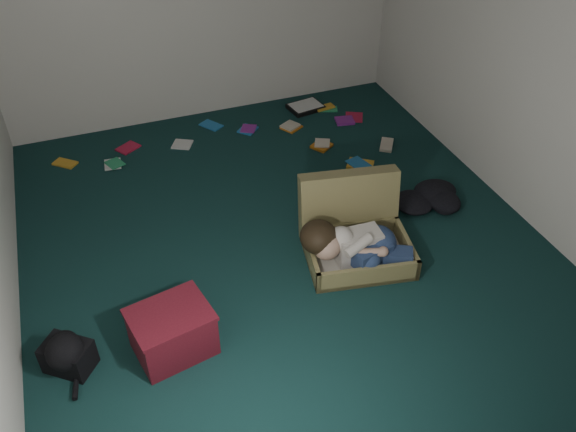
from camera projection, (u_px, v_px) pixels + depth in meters
floor at (281, 239)px, 4.91m from camera, size 4.50×4.50×0.00m
wall_front at (472, 335)px, 2.45m from camera, size 4.50×0.00×4.50m
wall_right at (526, 50)px, 4.65m from camera, size 0.00×4.50×4.50m
suitcase at (354, 232)px, 4.71m from camera, size 0.91×0.89×0.58m
person at (355, 245)px, 4.53m from camera, size 0.82×0.52×0.36m
maroon_bin at (172, 332)px, 3.93m from camera, size 0.57×0.49×0.35m
backpack at (68, 355)px, 3.86m from camera, size 0.48×0.46×0.22m
clothing_pile at (429, 201)px, 5.20m from camera, size 0.49×0.45×0.12m
paper_tray at (306, 107)px, 6.59m from camera, size 0.39×0.32×0.05m
book_scatter at (258, 138)px, 6.11m from camera, size 3.18×1.45×0.02m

